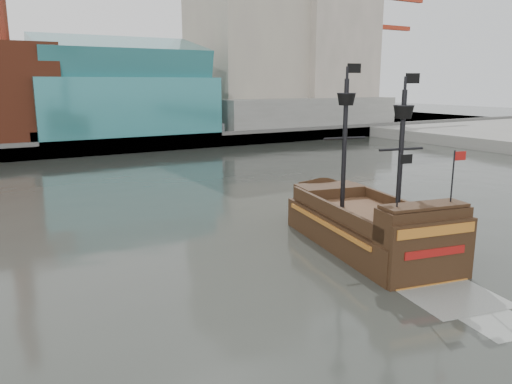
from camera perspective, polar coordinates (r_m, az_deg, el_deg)
ground at (r=25.03m, az=9.33°, el=-14.35°), size 400.00×400.00×0.00m
promenade_far at (r=110.43m, az=-22.93°, el=6.15°), size 220.00×60.00×2.00m
seawall at (r=81.42m, az=-20.03°, el=4.69°), size 220.00×1.00×2.60m
skyline at (r=104.32m, az=-20.49°, el=19.03°), size 149.00×45.00×62.00m
crane_a at (r=136.19m, az=13.23°, el=15.44°), size 22.50×4.00×32.25m
crane_b at (r=149.89m, az=13.20°, el=13.78°), size 19.10×4.00×26.25m
pirate_ship at (r=35.16m, az=12.66°, el=-4.41°), size 8.59×18.55×13.37m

